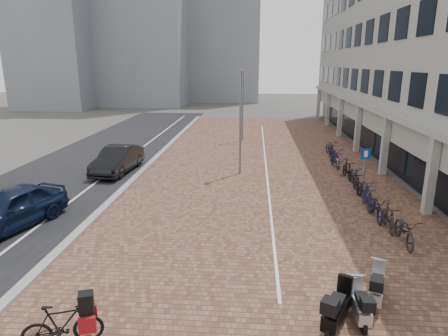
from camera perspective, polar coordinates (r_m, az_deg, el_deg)
ground at (r=13.70m, az=-2.00°, el=-11.90°), size 140.00×140.00×0.00m
plaza_brick at (r=24.91m, az=5.67°, el=0.66°), size 14.50×42.00×0.04m
street_asphalt at (r=27.00m, az=-18.37°, el=1.07°), size 8.00×50.00×0.03m
curb at (r=25.73m, az=-10.34°, el=1.09°), size 0.35×42.00×0.14m
lane_line at (r=26.29m, az=-14.34°, el=1.05°), size 0.12×44.00×0.00m
parking_line at (r=24.91m, az=6.13°, el=0.70°), size 0.10×30.00×0.00m
office_building at (r=30.47m, az=28.16°, el=17.66°), size 8.40×40.00×15.00m
bg_towers at (r=63.52m, az=-10.71°, el=21.96°), size 33.00×23.00×32.00m
car_navy at (r=17.16m, az=-29.04°, el=-5.24°), size 3.23×5.11×1.62m
car_dark at (r=23.54m, az=-15.32°, el=1.20°), size 1.94×4.71×1.52m
hero_bike at (r=10.09m, az=-22.63°, el=-20.40°), size 1.85×1.07×1.26m
scooter_front at (r=11.51m, az=21.49°, el=-15.72°), size 0.97×1.61×1.06m
scooter_mid at (r=10.27m, az=16.29°, el=-18.95°), size 1.24×1.73×1.15m
scooter_back at (r=10.72m, az=19.33°, el=-18.16°), size 0.49×1.46×1.00m
parking_sign at (r=19.51m, az=19.93°, el=0.44°), size 0.49×0.14×2.36m
lamp_near at (r=21.95m, az=2.40°, el=6.50°), size 0.12×0.12×5.84m
lamp_far at (r=31.76m, az=2.73°, el=8.92°), size 0.12×0.12×5.53m
bike_row at (r=21.45m, az=18.25°, el=-1.04°), size 1.15×15.81×1.05m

